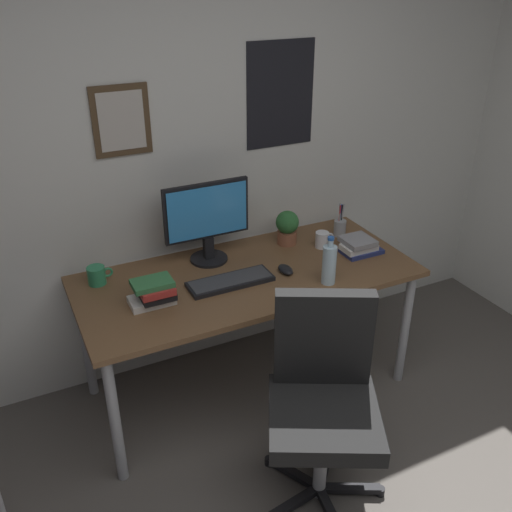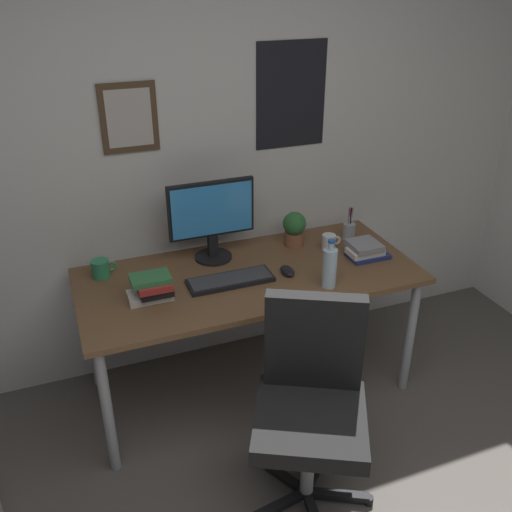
{
  "view_description": "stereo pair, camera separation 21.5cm",
  "coord_description": "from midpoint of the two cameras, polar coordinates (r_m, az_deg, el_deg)",
  "views": [
    {
      "loc": [
        -0.89,
        -0.6,
        2.16
      ],
      "look_at": [
        0.17,
        1.58,
        0.88
      ],
      "focal_mm": 39.63,
      "sensor_mm": 36.0,
      "label": 1
    },
    {
      "loc": [
        -0.7,
        -0.69,
        2.16
      ],
      "look_at": [
        0.17,
        1.58,
        0.88
      ],
      "focal_mm": 39.63,
      "sensor_mm": 36.0,
      "label": 2
    }
  ],
  "objects": [
    {
      "name": "book_stack_left",
      "position": [
        2.68,
        -8.19,
        -3.23
      ],
      "size": [
        0.21,
        0.15,
        0.13
      ],
      "color": "silver",
      "rests_on": "desk"
    },
    {
      "name": "book_stack_right",
      "position": [
        3.11,
        12.97,
        0.51
      ],
      "size": [
        0.22,
        0.17,
        0.08
      ],
      "color": "navy",
      "rests_on": "desk"
    },
    {
      "name": "office_chair",
      "position": [
        2.47,
        8.18,
        -13.89
      ],
      "size": [
        0.62,
        0.62,
        0.95
      ],
      "color": "black",
      "rests_on": "ground_plane"
    },
    {
      "name": "coffee_mug_near",
      "position": [
        3.15,
        9.34,
        1.33
      ],
      "size": [
        0.11,
        0.08,
        0.09
      ],
      "color": "white",
      "rests_on": "desk"
    },
    {
      "name": "desk",
      "position": [
        2.93,
        1.4,
        -2.99
      ],
      "size": [
        1.73,
        0.78,
        0.73
      ],
      "color": "brown",
      "rests_on": "ground_plane"
    },
    {
      "name": "computer_mouse",
      "position": [
        2.89,
        5.32,
        -1.55
      ],
      "size": [
        0.06,
        0.11,
        0.04
      ],
      "color": "black",
      "rests_on": "desk"
    },
    {
      "name": "pen_cup",
      "position": [
        3.3,
        11.22,
        2.53
      ],
      "size": [
        0.07,
        0.07,
        0.2
      ],
      "color": "#9EA0A5",
      "rests_on": "desk"
    },
    {
      "name": "keyboard",
      "position": [
        2.81,
        -0.42,
        -2.5
      ],
      "size": [
        0.43,
        0.15,
        0.03
      ],
      "color": "black",
      "rests_on": "desk"
    },
    {
      "name": "wall_back",
      "position": [
        3.03,
        -4.98,
        11.15
      ],
      "size": [
        4.4,
        0.1,
        2.6
      ],
      "color": "silver",
      "rests_on": "ground_plane"
    },
    {
      "name": "water_bottle",
      "position": [
        2.78,
        9.66,
        -1.15
      ],
      "size": [
        0.07,
        0.07,
        0.25
      ],
      "color": "silver",
      "rests_on": "desk"
    },
    {
      "name": "coffee_mug_far",
      "position": [
        2.93,
        -13.38,
        -1.28
      ],
      "size": [
        0.13,
        0.09,
        0.09
      ],
      "color": "#2D8C59",
      "rests_on": "desk"
    },
    {
      "name": "monitor",
      "position": [
        2.94,
        -2.41,
        3.9
      ],
      "size": [
        0.46,
        0.2,
        0.43
      ],
      "color": "black",
      "rests_on": "desk"
    },
    {
      "name": "potted_plant",
      "position": [
        3.16,
        5.83,
        2.83
      ],
      "size": [
        0.13,
        0.13,
        0.19
      ],
      "color": "brown",
      "rests_on": "desk"
    }
  ]
}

